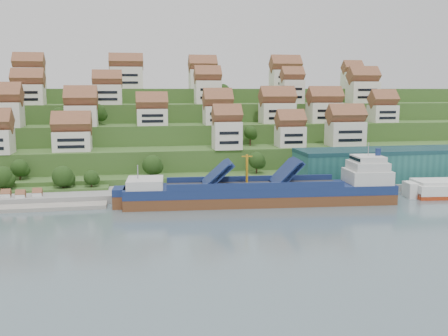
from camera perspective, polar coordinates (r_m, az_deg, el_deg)
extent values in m
plane|color=slate|center=(134.14, 2.02, -4.27)|extent=(300.00, 300.00, 0.00)
cube|color=gray|center=(153.33, 8.13, -2.26)|extent=(180.00, 14.00, 2.20)
cube|color=gray|center=(145.75, -22.01, -3.66)|extent=(45.00, 20.00, 1.00)
cube|color=#2D4C1E|center=(217.25, -2.88, 1.37)|extent=(260.00, 128.00, 4.00)
cube|color=#2D4C1E|center=(221.74, -3.06, 2.43)|extent=(260.00, 118.00, 11.00)
cube|color=#2D4C1E|center=(229.27, -3.32, 3.52)|extent=(260.00, 102.00, 18.00)
cube|color=#2D4C1E|center=(236.88, -3.57, 4.54)|extent=(260.00, 86.00, 25.00)
cube|color=#2D4C1E|center=(245.58, -3.84, 5.40)|extent=(260.00, 68.00, 31.00)
cube|color=silver|center=(169.15, -16.93, 2.97)|extent=(11.82, 8.57, 6.31)
cube|color=silver|center=(166.29, 0.34, 3.75)|extent=(9.11, 7.62, 9.17)
cube|color=silver|center=(174.67, 7.56, 3.58)|extent=(9.29, 7.73, 7.06)
cube|color=silver|center=(181.41, 13.70, 3.83)|extent=(12.35, 8.26, 8.49)
cube|color=silver|center=(185.42, -24.12, 5.56)|extent=(13.59, 8.90, 8.38)
cube|color=silver|center=(181.61, -15.96, 5.75)|extent=(10.68, 8.98, 7.21)
cube|color=silver|center=(181.51, -8.22, 5.79)|extent=(10.74, 7.90, 5.88)
cube|color=silver|center=(183.18, -0.72, 6.04)|extent=(10.06, 8.56, 6.67)
cube|color=silver|center=(191.82, 6.09, 6.26)|extent=(12.64, 8.36, 7.60)
cube|color=silver|center=(197.16, 11.40, 6.22)|extent=(12.48, 8.18, 7.68)
cube|color=silver|center=(206.16, 17.67, 5.93)|extent=(9.74, 8.04, 6.60)
cube|color=silver|center=(200.66, -21.42, 7.80)|extent=(11.20, 7.86, 7.50)
cube|color=silver|center=(196.53, -13.14, 8.17)|extent=(10.53, 7.30, 7.49)
cube|color=silver|center=(199.76, -1.87, 8.63)|extent=(9.98, 7.79, 9.11)
cube|color=silver|center=(207.45, 7.78, 8.62)|extent=(8.64, 7.14, 9.48)
cube|color=silver|center=(220.98, 15.57, 8.32)|extent=(12.06, 8.47, 8.92)
cube|color=silver|center=(218.47, -21.33, 9.53)|extent=(11.43, 8.03, 8.28)
cube|color=silver|center=(214.52, -11.08, 10.07)|extent=(13.30, 7.51, 8.88)
cube|color=silver|center=(217.55, -2.44, 10.10)|extent=(11.43, 8.15, 8.05)
cube|color=silver|center=(228.00, 7.02, 10.01)|extent=(12.92, 8.73, 8.22)
cube|color=silver|center=(240.95, 14.42, 9.66)|extent=(8.58, 7.05, 7.59)
ellipsoid|color=#234316|center=(160.62, -22.34, 0.02)|extent=(5.24, 5.24, 5.24)
ellipsoid|color=#234316|center=(160.05, 3.75, 0.89)|extent=(5.39, 5.39, 5.39)
ellipsoid|color=#234316|center=(155.58, -8.23, 0.35)|extent=(6.12, 6.12, 6.12)
ellipsoid|color=#234316|center=(176.62, 3.02, 4.09)|extent=(4.61, 4.61, 4.61)
ellipsoid|color=#234316|center=(200.74, 10.62, 6.94)|extent=(5.15, 5.15, 5.15)
ellipsoid|color=#234316|center=(188.79, -18.29, 5.79)|extent=(5.39, 5.39, 5.39)
ellipsoid|color=#234316|center=(186.02, -14.27, 6.17)|extent=(6.19, 6.19, 6.19)
ellipsoid|color=#234316|center=(203.99, -0.13, 8.76)|extent=(5.90, 5.90, 5.90)
ellipsoid|color=#234316|center=(213.22, 7.06, 8.59)|extent=(5.21, 5.21, 5.21)
ellipsoid|color=#234316|center=(212.08, 7.84, 8.30)|extent=(4.18, 4.18, 4.18)
ellipsoid|color=#234316|center=(152.83, -24.07, -0.93)|extent=(6.11, 6.11, 6.11)
ellipsoid|color=#234316|center=(149.85, -17.96, -0.91)|extent=(6.06, 6.06, 6.06)
ellipsoid|color=#234316|center=(149.11, -14.94, -1.06)|extent=(4.28, 4.28, 4.28)
cube|color=#225E5A|center=(166.97, 18.42, 0.41)|extent=(60.00, 15.00, 10.00)
cylinder|color=gray|center=(147.13, 8.05, -0.71)|extent=(0.16, 0.16, 8.00)
cube|color=maroon|center=(146.76, 8.30, 0.68)|extent=(1.20, 0.05, 0.80)
cube|color=white|center=(145.82, -23.62, -3.11)|extent=(2.40, 2.20, 2.20)
cube|color=white|center=(143.51, -22.20, -3.20)|extent=(2.40, 2.20, 2.20)
cube|color=white|center=(144.19, -20.52, -3.05)|extent=(2.40, 2.20, 2.20)
cube|color=brown|center=(135.85, 4.17, -3.69)|extent=(73.39, 16.65, 4.66)
cube|color=navy|center=(135.22, 4.18, -2.44)|extent=(73.40, 16.77, 2.43)
cube|color=silver|center=(132.82, -8.99, -1.71)|extent=(10.10, 11.31, 2.43)
cube|color=#262628|center=(134.67, 3.41, -1.95)|extent=(47.22, 13.01, 0.28)
cube|color=navy|center=(132.80, -0.95, -0.70)|extent=(7.74, 10.80, 6.45)
cube|color=navy|center=(135.74, 6.92, -0.56)|extent=(7.40, 10.77, 6.82)
cylinder|color=orange|center=(133.66, 2.63, -0.24)|extent=(0.70, 0.70, 8.39)
cube|color=silver|center=(143.02, 16.05, -0.93)|extent=(11.96, 11.45, 3.73)
cube|color=silver|center=(142.55, 16.10, 0.25)|extent=(10.02, 10.19, 2.33)
cube|color=silver|center=(142.28, 16.13, 1.03)|extent=(8.07, 8.93, 1.68)
cylinder|color=navy|center=(143.14, 17.20, 1.75)|extent=(1.60, 1.60, 2.05)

